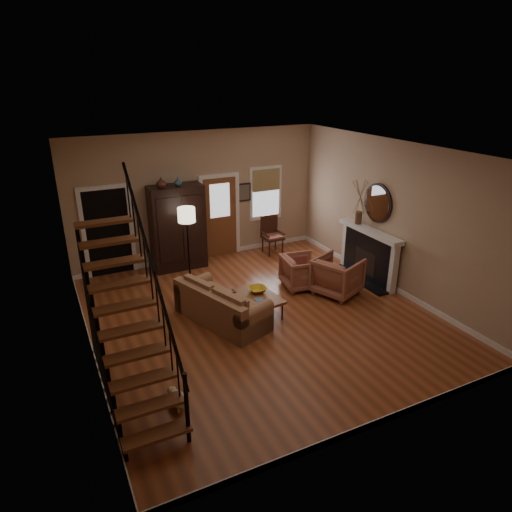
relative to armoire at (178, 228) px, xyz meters
name	(u,v)px	position (x,y,z in m)	size (l,w,h in m)	color
room	(208,224)	(0.29, -1.39, 0.46)	(7.00, 7.33, 3.30)	#9A4B27
staircase	(126,301)	(-2.08, -4.45, 0.55)	(0.94, 2.80, 3.20)	brown
fireplace	(370,250)	(3.83, -2.65, -0.31)	(0.33, 1.95, 2.30)	black
armoire	(178,228)	(0.00, 0.00, 0.00)	(1.30, 0.60, 2.10)	black
vase_a	(161,183)	(-0.35, -0.10, 1.17)	(0.24, 0.24, 0.25)	#4C2619
vase_b	(178,182)	(0.05, -0.10, 1.16)	(0.20, 0.20, 0.21)	#334C60
sofa	(222,304)	(-0.06, -2.99, -0.68)	(0.86, 1.98, 0.74)	#9B6946
coffee_table	(259,304)	(0.72, -3.03, -0.84)	(0.64, 1.09, 0.42)	brown
bowl	(257,289)	(0.77, -2.88, -0.59)	(0.37, 0.37, 0.09)	gold
books	(260,301)	(0.60, -3.33, -0.61)	(0.20, 0.27, 0.05)	beige
armchair_left	(337,276)	(2.69, -2.98, -0.63)	(0.91, 0.93, 0.85)	brown
armchair_right	(301,272)	(2.15, -2.35, -0.67)	(0.80, 0.83, 0.75)	brown
floor_lamp	(188,244)	(0.01, -0.77, -0.18)	(0.40, 0.40, 1.75)	black
side_chair	(273,235)	(2.55, -0.20, -0.54)	(0.54, 0.54, 1.02)	#3D1E13
dog	(178,400)	(-1.61, -5.06, -0.91)	(0.23, 0.39, 0.28)	beige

